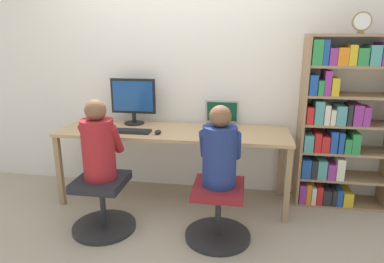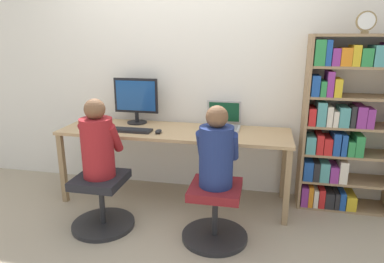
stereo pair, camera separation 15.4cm
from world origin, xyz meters
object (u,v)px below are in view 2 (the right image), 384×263
at_px(keyboard, 128,130).
at_px(person_at_monitor, 98,143).
at_px(person_at_laptop, 216,151).
at_px(desktop_monitor, 136,100).
at_px(bookshelf, 342,126).
at_px(laptop, 223,122).
at_px(desk_clock, 366,22).
at_px(office_chair_left, 102,201).
at_px(office_chair_right, 215,212).

height_order(keyboard, person_at_monitor, person_at_monitor).
bearing_deg(person_at_laptop, desktop_monitor, 139.81).
bearing_deg(bookshelf, laptop, 179.01).
bearing_deg(bookshelf, desk_clock, -47.00).
bearing_deg(person_at_laptop, bookshelf, 36.76).
height_order(keyboard, person_at_laptop, person_at_laptop).
relative_size(person_at_monitor, bookshelf, 0.40).
bearing_deg(person_at_monitor, laptop, 41.34).
bearing_deg(office_chair_left, laptop, 41.52).
xyz_separation_m(desktop_monitor, office_chair_right, (0.95, -0.81, -0.74)).
xyz_separation_m(laptop, desk_clock, (1.17, -0.10, 0.94)).
height_order(person_at_monitor, bookshelf, bookshelf).
relative_size(office_chair_right, person_at_laptop, 0.84).
relative_size(desktop_monitor, person_at_monitor, 0.71).
bearing_deg(laptop, keyboard, -159.91).
xyz_separation_m(office_chair_right, bookshelf, (1.05, 0.79, 0.58)).
relative_size(laptop, keyboard, 0.75).
relative_size(office_chair_left, desk_clock, 3.01).
bearing_deg(person_at_laptop, desk_clock, 32.13).
distance_m(keyboard, bookshelf, 1.99).
xyz_separation_m(person_at_monitor, bookshelf, (2.03, 0.80, 0.05)).
xyz_separation_m(office_chair_left, desk_clock, (2.10, 0.73, 1.49)).
distance_m(keyboard, office_chair_right, 1.16).
bearing_deg(person_at_laptop, keyboard, 152.29).
xyz_separation_m(laptop, keyboard, (-0.87, -0.32, -0.04)).
bearing_deg(person_at_monitor, desktop_monitor, 87.96).
bearing_deg(keyboard, office_chair_left, -96.86).
bearing_deg(person_at_monitor, person_at_laptop, 0.98).
bearing_deg(laptop, person_at_laptop, -86.33).
relative_size(desktop_monitor, desk_clock, 2.61).
bearing_deg(office_chair_right, bookshelf, 36.93).
bearing_deg(desktop_monitor, desk_clock, -2.77).
xyz_separation_m(person_at_laptop, bookshelf, (1.05, 0.78, 0.06)).
distance_m(laptop, office_chair_right, 0.98).
relative_size(laptop, office_chair_right, 0.63).
bearing_deg(desktop_monitor, laptop, -0.19).
bearing_deg(person_at_laptop, laptop, 93.67).
height_order(desktop_monitor, laptop, desktop_monitor).
height_order(office_chair_left, person_at_monitor, person_at_monitor).
bearing_deg(laptop, desktop_monitor, 179.81).
bearing_deg(bookshelf, person_at_monitor, -158.50).
xyz_separation_m(desktop_monitor, keyboard, (0.03, -0.32, -0.23)).
height_order(office_chair_right, desk_clock, desk_clock).
bearing_deg(bookshelf, office_chair_left, -158.37).
distance_m(laptop, person_at_monitor, 1.24).
relative_size(person_at_monitor, desk_clock, 3.67).
distance_m(office_chair_right, person_at_laptop, 0.52).
height_order(laptop, bookshelf, bookshelf).
relative_size(person_at_laptop, bookshelf, 0.39).
distance_m(office_chair_left, desk_clock, 2.68).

